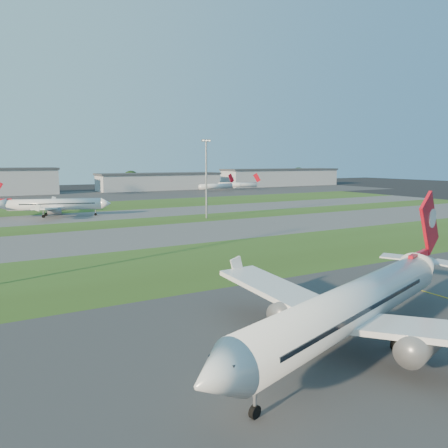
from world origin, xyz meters
TOP-DOWN VIEW (x-y plane):
  - grass_strip_a at (0.00, 52.00)m, footprint 300.00×34.00m
  - taxiway_a at (0.00, 85.00)m, footprint 300.00×32.00m
  - grass_strip_b at (0.00, 110.00)m, footprint 300.00×18.00m
  - taxiway_b at (0.00, 132.00)m, footprint 300.00×26.00m
  - grass_strip_c at (0.00, 165.00)m, footprint 300.00×40.00m
  - apron_far at (0.00, 225.00)m, footprint 400.00×80.00m
  - airliner_parked at (-19.19, 9.69)m, footprint 41.17×34.72m
  - airliner_taxiing at (-28.23, 137.38)m, footprint 36.55×30.74m
  - mini_jet_near at (80.70, 223.20)m, footprint 28.29×8.73m
  - mini_jet_far at (101.18, 230.75)m, footprint 25.65×15.78m
  - light_mast_centre at (15.00, 108.00)m, footprint 3.20×0.70m
  - hangar_east at (55.00, 255.00)m, footprint 81.60×23.00m
  - hangar_far_east at (155.00, 255.00)m, footprint 96.90×23.00m
  - tree_mid_west at (-20.00, 266.00)m, footprint 9.90×9.90m
  - tree_mid_east at (40.00, 269.00)m, footprint 11.55×11.55m
  - tree_east at (115.00, 267.00)m, footprint 10.45×10.45m
  - tree_far_east at (185.00, 271.00)m, footprint 12.65×12.65m

SIDE VIEW (x-z plane):
  - grass_strip_a at x=0.00m, z-range 0.00..0.01m
  - taxiway_a at x=0.00m, z-range 0.00..0.01m
  - grass_strip_b at x=0.00m, z-range 0.00..0.01m
  - taxiway_b at x=0.00m, z-range 0.00..0.01m
  - grass_strip_c at x=0.00m, z-range 0.00..0.01m
  - apron_far at x=0.00m, z-range 0.00..0.01m
  - mini_jet_near at x=80.70m, z-range -1.46..8.02m
  - mini_jet_far at x=101.18m, z-range -1.46..8.02m
  - airliner_taxiing at x=-28.23m, z-range -1.74..9.97m
  - airliner_parked at x=-19.19m, z-range -1.98..11.31m
  - hangar_east at x=55.00m, z-range 0.04..11.24m
  - tree_mid_west at x=-20.00m, z-range 0.44..11.24m
  - tree_east at x=115.00m, z-range 0.46..11.86m
  - hangar_far_east at x=155.00m, z-range 0.04..13.24m
  - tree_mid_east at x=40.00m, z-range 0.51..13.11m
  - tree_far_east at x=185.00m, z-range 0.56..14.36m
  - light_mast_centre at x=15.00m, z-range 1.91..27.71m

